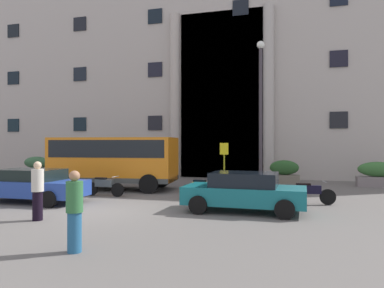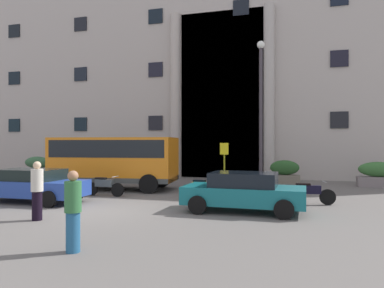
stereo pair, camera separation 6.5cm
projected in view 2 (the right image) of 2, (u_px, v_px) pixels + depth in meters
The scene contains 16 objects.
ground_plane at pixel (98, 213), 12.52m from camera, with size 80.00×64.00×0.12m, color #605C58.
office_building_facade at pixel (212, 66), 29.30m from camera, with size 38.12×9.60×17.26m.
orange_minibus at pixel (114, 158), 18.44m from camera, with size 6.43×3.24×2.63m.
bus_stop_sign at pixel (224, 160), 18.74m from camera, with size 0.44×0.08×2.36m.
hedge_planter_west at pixel (285, 172), 21.11m from camera, with size 1.74×0.71×1.36m.
hedge_planter_far_west at pixel (37, 167), 25.62m from camera, with size 2.05×0.99×1.42m.
hedge_planter_far_east at pixel (94, 168), 24.69m from camera, with size 2.11×0.77×1.33m.
hedge_planter_entrance_left at pixel (379, 175), 19.34m from camera, with size 2.13×0.76×1.36m.
parked_compact_extra at pixel (244, 191), 12.39m from camera, with size 4.12×2.07×1.35m.
white_taxi_kerbside at pixel (31, 185), 14.43m from camera, with size 4.36×2.00×1.32m.
motorcycle_far_end at pixel (202, 189), 15.01m from camera, with size 2.08×0.61×0.89m.
motorcycle_near_kerb at pixel (307, 193), 13.82m from camera, with size 2.05×0.66×0.89m.
scooter_by_planter at pixel (104, 186), 16.11m from camera, with size 1.92×0.55×0.89m.
pedestrian_woman_with_bag at pixel (73, 211), 7.79m from camera, with size 0.36×0.36×1.76m.
pedestrian_child_trailing at pixel (37, 190), 11.03m from camera, with size 0.36×0.36×1.79m.
lamppost_plaza_centre at pixel (261, 103), 18.78m from camera, with size 0.40×0.40×7.66m.
Camera 2 is at (6.59, -11.12, 2.34)m, focal length 33.95 mm.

